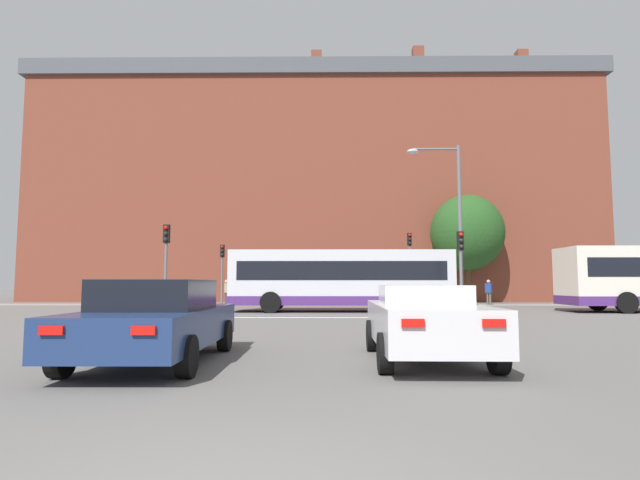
% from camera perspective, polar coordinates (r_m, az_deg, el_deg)
% --- Properties ---
extents(stop_line_strip, '(9.40, 0.30, 0.01)m').
position_cam_1_polar(stop_line_strip, '(20.52, -1.18, -8.85)').
color(stop_line_strip, silver).
rests_on(stop_line_strip, ground_plane).
extents(far_pavement, '(70.44, 2.50, 0.01)m').
position_cam_1_polar(far_pavement, '(32.62, -0.52, -7.40)').
color(far_pavement, gray).
rests_on(far_pavement, ground_plane).
extents(brick_civic_building, '(45.30, 14.04, 21.02)m').
position_cam_1_polar(brick_civic_building, '(44.30, -0.51, 5.38)').
color(brick_civic_building, brown).
rests_on(brick_civic_building, ground_plane).
extents(car_saloon_left, '(2.12, 4.79, 1.46)m').
position_cam_1_polar(car_saloon_left, '(9.44, -18.15, -8.67)').
color(car_saloon_left, navy).
rests_on(car_saloon_left, ground_plane).
extents(car_roadster_right, '(2.01, 4.28, 1.36)m').
position_cam_1_polar(car_roadster_right, '(9.36, 11.95, -9.11)').
color(car_roadster_right, silver).
rests_on(car_roadster_right, ground_plane).
extents(bus_crossing_lead, '(10.83, 2.71, 2.99)m').
position_cam_1_polar(bus_crossing_lead, '(24.83, 2.40, -4.47)').
color(bus_crossing_lead, silver).
rests_on(bus_crossing_lead, ground_plane).
extents(traffic_light_far_left, '(0.26, 0.31, 3.87)m').
position_cam_1_polar(traffic_light_far_left, '(32.61, -11.13, -2.72)').
color(traffic_light_far_left, slate).
rests_on(traffic_light_far_left, ground_plane).
extents(traffic_light_far_right, '(0.26, 0.31, 4.58)m').
position_cam_1_polar(traffic_light_far_right, '(32.11, 10.22, -1.92)').
color(traffic_light_far_right, slate).
rests_on(traffic_light_far_right, ground_plane).
extents(traffic_light_near_right, '(0.26, 0.31, 3.60)m').
position_cam_1_polar(traffic_light_near_right, '(22.05, 15.80, -2.03)').
color(traffic_light_near_right, slate).
rests_on(traffic_light_near_right, ground_plane).
extents(traffic_light_near_left, '(0.26, 0.31, 3.94)m').
position_cam_1_polar(traffic_light_near_left, '(22.58, -17.20, -1.53)').
color(traffic_light_near_left, slate).
rests_on(traffic_light_near_left, ground_plane).
extents(street_lamp_junction, '(2.34, 0.36, 7.44)m').
position_cam_1_polar(street_lamp_junction, '(22.50, 14.71, 3.27)').
color(street_lamp_junction, slate).
rests_on(street_lamp_junction, ground_plane).
extents(pedestrian_waiting, '(0.45, 0.43, 1.62)m').
position_cam_1_polar(pedestrian_waiting, '(34.17, 18.72, -5.46)').
color(pedestrian_waiting, brown).
rests_on(pedestrian_waiting, ground_plane).
extents(pedestrian_walking_east, '(0.33, 0.45, 1.62)m').
position_cam_1_polar(pedestrian_walking_east, '(33.37, -10.67, -5.65)').
color(pedestrian_walking_east, '#333851').
rests_on(pedestrian_walking_east, ground_plane).
extents(pedestrian_walking_west, '(0.37, 0.46, 1.72)m').
position_cam_1_polar(pedestrian_walking_west, '(32.66, -2.72, -5.62)').
color(pedestrian_walking_west, black).
rests_on(pedestrian_walking_west, ground_plane).
extents(tree_by_building, '(5.19, 5.19, 7.73)m').
position_cam_1_polar(tree_by_building, '(37.26, 16.46, 0.79)').
color(tree_by_building, '#4C3823').
rests_on(tree_by_building, ground_plane).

